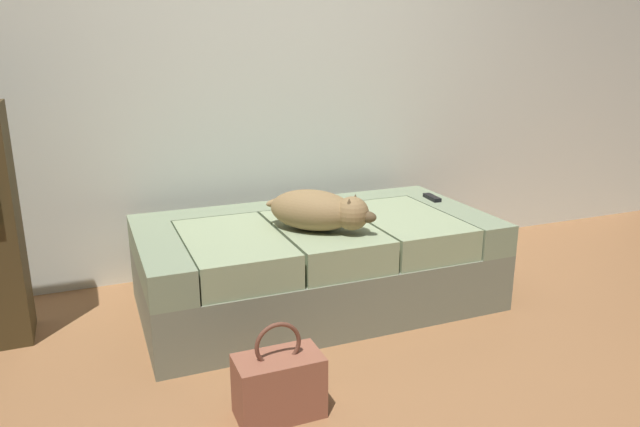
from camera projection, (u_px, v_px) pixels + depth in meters
ground_plane at (409, 398)px, 2.29m from camera, size 10.00×10.00×0.00m
back_wall at (270, 33)px, 3.41m from camera, size 6.40×0.10×2.80m
couch at (316, 262)px, 3.09m from camera, size 1.81×0.96×0.46m
dog_tan at (319, 210)px, 2.84m from camera, size 0.50×0.49×0.20m
tv_remote at (432, 198)px, 3.44m from camera, size 0.06×0.15×0.02m
handbag at (279, 385)px, 2.16m from camera, size 0.32×0.18×0.38m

